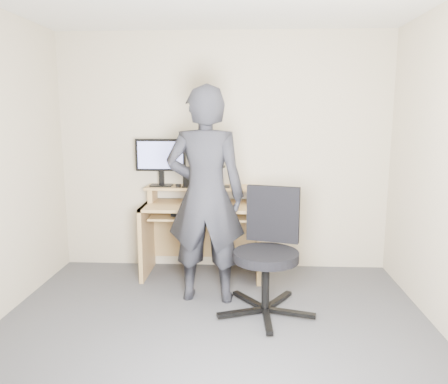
# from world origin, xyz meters

# --- Properties ---
(ground) EXTENTS (3.50, 3.50, 0.00)m
(ground) POSITION_xyz_m (0.00, 0.00, 0.00)
(ground) COLOR #4B4B4F
(ground) RESTS_ON ground
(back_wall) EXTENTS (3.50, 0.02, 2.50)m
(back_wall) POSITION_xyz_m (0.00, 1.75, 1.25)
(back_wall) COLOR beige
(back_wall) RESTS_ON ground
(desk) EXTENTS (1.20, 0.60, 0.91)m
(desk) POSITION_xyz_m (-0.20, 1.53, 0.55)
(desk) COLOR tan
(desk) RESTS_ON ground
(monitor) EXTENTS (0.52, 0.15, 0.49)m
(monitor) POSITION_xyz_m (-0.64, 1.59, 1.21)
(monitor) COLOR black
(monitor) RESTS_ON desk
(external_drive) EXTENTS (0.09, 0.14, 0.20)m
(external_drive) POSITION_xyz_m (-0.36, 1.60, 1.01)
(external_drive) COLOR black
(external_drive) RESTS_ON desk
(travel_mug) EXTENTS (0.09, 0.09, 0.20)m
(travel_mug) POSITION_xyz_m (-0.02, 1.63, 1.01)
(travel_mug) COLOR #ADADB2
(travel_mug) RESTS_ON desk
(smartphone) EXTENTS (0.07, 0.13, 0.01)m
(smartphone) POSITION_xyz_m (0.04, 1.56, 0.92)
(smartphone) COLOR black
(smartphone) RESTS_ON desk
(charger) EXTENTS (0.05, 0.05, 0.03)m
(charger) POSITION_xyz_m (-0.45, 1.51, 0.93)
(charger) COLOR black
(charger) RESTS_ON desk
(headphones) EXTENTS (0.20, 0.20, 0.06)m
(headphones) POSITION_xyz_m (-0.31, 1.66, 0.92)
(headphones) COLOR silver
(headphones) RESTS_ON desk
(keyboard) EXTENTS (0.48, 0.23, 0.03)m
(keyboard) POSITION_xyz_m (-0.26, 1.36, 0.67)
(keyboard) COLOR black
(keyboard) RESTS_ON desk
(mouse) EXTENTS (0.11, 0.08, 0.04)m
(mouse) POSITION_xyz_m (0.06, 1.35, 0.77)
(mouse) COLOR black
(mouse) RESTS_ON desk
(office_chair) EXTENTS (0.82, 0.79, 1.02)m
(office_chair) POSITION_xyz_m (0.44, 0.64, 0.56)
(office_chair) COLOR black
(office_chair) RESTS_ON ground
(person) EXTENTS (0.71, 0.49, 1.90)m
(person) POSITION_xyz_m (-0.11, 0.85, 0.95)
(person) COLOR black
(person) RESTS_ON ground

